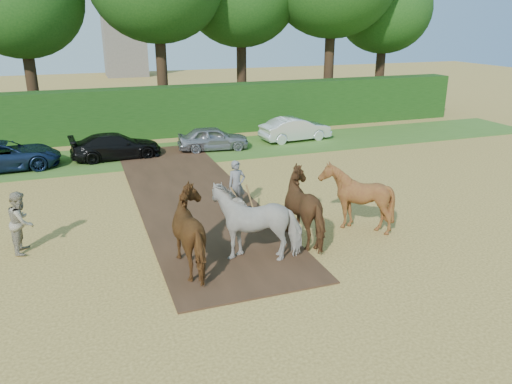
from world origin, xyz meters
The scene contains 7 objects.
ground centered at (0.00, 0.00, 0.00)m, with size 120.00×120.00×0.00m, color gold.
earth_strip centered at (1.50, 7.00, 0.03)m, with size 4.50×17.00×0.05m, color #472D1C.
grass_verge centered at (0.00, 14.00, 0.01)m, with size 50.00×5.00×0.03m, color #38601E.
hedgerow centered at (0.00, 18.50, 1.50)m, with size 46.00×1.60×3.00m, color #14380F.
spectator_near centered at (-4.52, 3.66, 0.98)m, with size 0.95×0.74×1.96m, color #B2AB8C.
plough_team centered at (3.20, 1.31, 1.14)m, with size 7.56×5.85×2.29m.
parked_cars centered at (-1.82, 14.05, 0.69)m, with size 25.55×3.15×1.44m.
Camera 1 is at (-2.53, -12.12, 6.88)m, focal length 35.00 mm.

